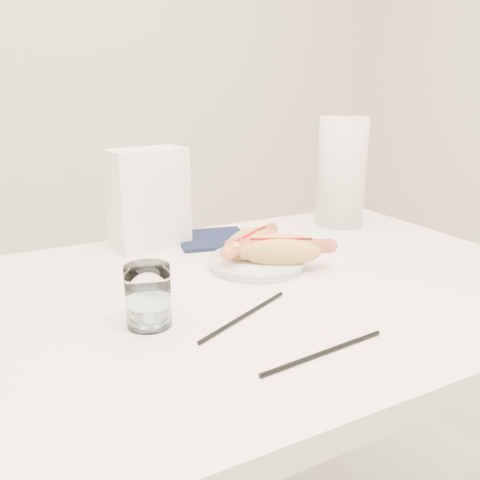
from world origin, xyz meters
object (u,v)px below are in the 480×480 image
plate (257,263)px  water_glass (148,296)px  napkin_box (148,199)px  hotdog_right (281,250)px  paper_towel_roll (342,172)px  hotdog_left (251,244)px  table (247,314)px

plate → water_glass: bearing=-151.8°
water_glass → napkin_box: napkin_box is taller
plate → napkin_box: bearing=122.0°
napkin_box → hotdog_right: bearing=-65.1°
water_glass → paper_towel_roll: bearing=27.9°
paper_towel_roll → hotdog_left: bearing=-156.1°
table → hotdog_left: hotdog_left is taller
hotdog_left → table: bearing=-154.9°
water_glass → napkin_box: size_ratio=0.44×
plate → paper_towel_roll: (0.36, 0.19, 0.13)m
plate → hotdog_right: 0.06m
hotdog_left → water_glass: (-0.28, -0.18, 0.01)m
plate → hotdog_left: (0.00, 0.03, 0.03)m
water_glass → plate: bearing=28.2°
plate → hotdog_left: 0.04m
plate → paper_towel_roll: paper_towel_roll is taller
hotdog_left → plate: bearing=-127.3°
plate → water_glass: (-0.28, -0.15, 0.04)m
water_glass → napkin_box: 0.41m
table → paper_towel_roll: 0.54m
hotdog_left → paper_towel_roll: bearing=-8.6°
table → water_glass: (-0.21, -0.07, 0.11)m
paper_towel_roll → plate: bearing=-152.4°
plate → napkin_box: size_ratio=0.86×
table → napkin_box: napkin_box is taller
hotdog_right → paper_towel_roll: 0.41m
plate → hotdog_left: bearing=85.1°
hotdog_left → hotdog_right: hotdog_right is taller
table → hotdog_left: size_ratio=6.79×
table → paper_towel_roll: paper_towel_roll is taller
hotdog_right → napkin_box: 0.34m
hotdog_left → hotdog_right: bearing=-97.7°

